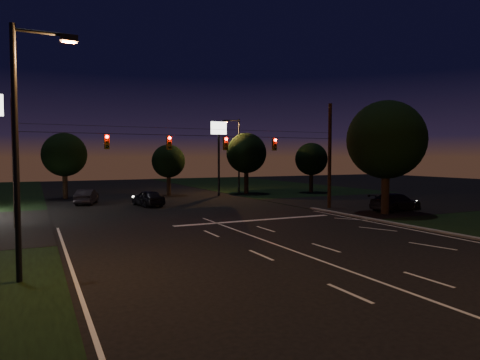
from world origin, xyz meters
TOP-DOWN VIEW (x-y plane):
  - ground at (0.00, 0.00)m, footprint 140.00×140.00m
  - cross_street_right at (20.00, 16.00)m, footprint 20.00×16.00m
  - center_line at (0.00, -6.00)m, footprint 0.14×40.00m
  - stop_bar at (3.00, 11.50)m, footprint 12.00×0.50m
  - utility_pole_right at (12.00, 15.00)m, footprint 0.30×0.30m
  - utility_pole_left at (-12.00, 15.00)m, footprint 0.28×0.28m
  - signal_span at (-0.00, 14.96)m, footprint 24.00×0.40m
  - pole_sign_right at (8.00, 30.00)m, footprint 1.80×0.30m
  - street_light_left at (-11.24, 2.00)m, footprint 2.20×0.35m
  - street_light_right_far at (11.24, 32.00)m, footprint 2.20×0.35m
  - tree_right_near at (13.53, 10.17)m, footprint 6.00×6.00m
  - tree_far_b at (-7.98, 34.13)m, footprint 4.60×4.60m
  - tree_far_c at (3.02, 33.10)m, footprint 3.80×3.80m
  - tree_far_d at (12.02, 31.13)m, footprint 4.80×4.80m
  - tree_far_e at (20.02, 29.11)m, footprint 4.00×4.00m
  - car_oncoming_a at (-1.72, 23.45)m, footprint 2.43×4.51m
  - car_oncoming_b at (-6.53, 27.52)m, footprint 2.70×4.49m
  - car_cross at (15.76, 11.11)m, footprint 5.29×2.83m

SIDE VIEW (x-z plane):
  - ground at x=0.00m, z-range 0.00..0.00m
  - cross_street_right at x=20.00m, z-range -0.01..0.01m
  - utility_pole_right at x=12.00m, z-range -4.50..4.50m
  - utility_pole_left at x=-12.00m, z-range -4.00..4.00m
  - center_line at x=0.00m, z-range 0.00..0.01m
  - stop_bar at x=3.00m, z-range 0.00..0.01m
  - car_oncoming_b at x=-6.53m, z-range 0.00..1.40m
  - car_oncoming_a at x=-1.72m, z-range 0.00..1.46m
  - car_cross at x=15.76m, z-range 0.00..1.46m
  - tree_far_c at x=3.02m, z-range 0.97..6.83m
  - tree_far_e at x=20.02m, z-range 1.03..7.20m
  - tree_far_b at x=-7.98m, z-range 1.12..8.10m
  - tree_far_d at x=12.02m, z-range 1.18..8.47m
  - street_light_left at x=-11.24m, z-range 0.74..9.74m
  - street_light_right_far at x=11.24m, z-range 0.74..9.74m
  - signal_span at x=0.00m, z-range 4.72..6.28m
  - tree_right_near at x=13.53m, z-range 1.30..10.06m
  - pole_sign_right at x=8.00m, z-range 2.04..10.44m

